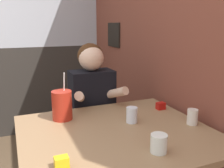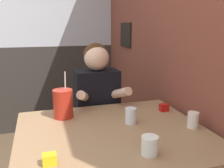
{
  "view_description": "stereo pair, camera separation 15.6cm",
  "coord_description": "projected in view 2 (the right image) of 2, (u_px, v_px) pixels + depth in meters",
  "views": [
    {
      "loc": [
        0.35,
        -0.83,
        1.37
      ],
      "look_at": [
        0.93,
        0.58,
        1.01
      ],
      "focal_mm": 40.0,
      "sensor_mm": 36.0,
      "label": 1
    },
    {
      "loc": [
        0.49,
        -0.88,
        1.37
      ],
      "look_at": [
        0.93,
        0.58,
        1.01
      ],
      "focal_mm": 40.0,
      "sensor_mm": 36.0,
      "label": 2
    }
  ],
  "objects": [
    {
      "name": "person_seated",
      "position": [
        97.0,
        116.0,
        2.04
      ],
      "size": [
        0.42,
        0.4,
        1.23
      ],
      "color": "black",
      "rests_on": "ground_plane"
    },
    {
      "name": "cocktail_pitcher",
      "position": [
        63.0,
        104.0,
        1.62
      ],
      "size": [
        0.13,
        0.13,
        0.31
      ],
      "color": "#B22819",
      "rests_on": "main_table"
    },
    {
      "name": "condiment_mustard",
      "position": [
        49.0,
        159.0,
        1.08
      ],
      "size": [
        0.06,
        0.04,
        0.05
      ],
      "color": "yellow",
      "rests_on": "main_table"
    },
    {
      "name": "glass_near_pitcher",
      "position": [
        131.0,
        116.0,
        1.53
      ],
      "size": [
        0.07,
        0.07,
        0.1
      ],
      "color": "silver",
      "rests_on": "main_table"
    },
    {
      "name": "main_table",
      "position": [
        113.0,
        141.0,
        1.44
      ],
      "size": [
        1.07,
        0.95,
        0.78
      ],
      "color": "#93704C",
      "rests_on": "ground_plane"
    },
    {
      "name": "glass_far_side",
      "position": [
        193.0,
        120.0,
        1.47
      ],
      "size": [
        0.06,
        0.06,
        0.09
      ],
      "color": "silver",
      "rests_on": "main_table"
    },
    {
      "name": "condiment_ketchup",
      "position": [
        164.0,
        108.0,
        1.75
      ],
      "size": [
        0.06,
        0.04,
        0.05
      ],
      "color": "#B7140F",
      "rests_on": "main_table"
    },
    {
      "name": "glass_center",
      "position": [
        150.0,
        145.0,
        1.16
      ],
      "size": [
        0.08,
        0.08,
        0.09
      ],
      "color": "silver",
      "rests_on": "main_table"
    },
    {
      "name": "brick_wall_right",
      "position": [
        152.0,
        27.0,
        2.2
      ],
      "size": [
        0.08,
        4.36,
        2.7
      ],
      "color": "brown",
      "rests_on": "ground_plane"
    }
  ]
}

